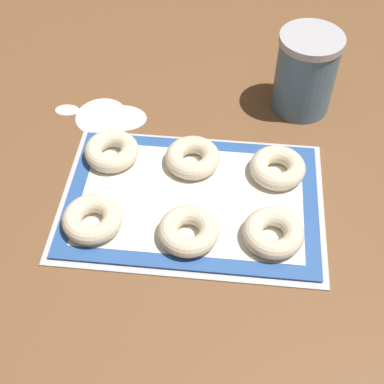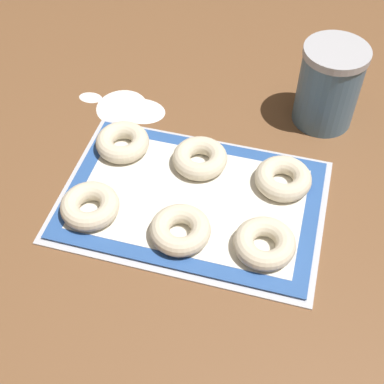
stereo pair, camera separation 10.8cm
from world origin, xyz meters
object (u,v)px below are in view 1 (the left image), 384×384
(bagel_front_left, at_px, (92,219))
(flour_canister, at_px, (306,73))
(bagel_back_left, at_px, (112,151))
(bagel_front_right, at_px, (273,233))
(bagel_back_center, at_px, (193,158))
(bagel_front_center, at_px, (189,231))
(bagel_back_right, at_px, (278,168))
(baking_tray, at_px, (192,200))

(bagel_front_left, bearing_deg, flour_canister, 44.98)
(bagel_back_left, bearing_deg, bagel_front_right, -27.79)
(bagel_front_right, distance_m, flour_canister, 0.40)
(bagel_back_left, xyz_separation_m, bagel_back_center, (0.17, -0.00, 0.00))
(bagel_front_center, distance_m, bagel_front_right, 0.15)
(bagel_back_center, height_order, bagel_back_right, same)
(bagel_back_left, relative_size, bagel_back_center, 1.00)
(bagel_back_right, bearing_deg, bagel_front_right, -92.83)
(bagel_back_right, xyz_separation_m, flour_canister, (0.05, 0.23, 0.06))
(bagel_back_right, bearing_deg, bagel_front_center, -132.95)
(bagel_back_center, relative_size, bagel_back_right, 1.00)
(baking_tray, relative_size, bagel_back_center, 4.57)
(bagel_front_center, height_order, flour_canister, flour_canister)
(baking_tray, distance_m, flour_canister, 0.39)
(bagel_front_right, bearing_deg, bagel_front_left, -179.64)
(bagel_front_left, height_order, bagel_front_center, same)
(bagel_back_right, bearing_deg, bagel_back_left, 177.81)
(flour_canister, bearing_deg, bagel_back_left, -151.13)
(bagel_front_left, relative_size, bagel_back_right, 1.00)
(bagel_front_left, bearing_deg, baking_tray, 25.34)
(bagel_front_center, xyz_separation_m, bagel_back_left, (-0.18, 0.18, 0.00))
(bagel_back_center, bearing_deg, bagel_front_left, -133.99)
(bagel_back_left, height_order, bagel_back_right, same)
(bagel_back_left, xyz_separation_m, bagel_back_right, (0.34, -0.01, 0.00))
(bagel_front_right, bearing_deg, bagel_back_center, 133.55)
(bagel_front_left, xyz_separation_m, bagel_front_right, (0.33, 0.00, 0.00))
(baking_tray, bearing_deg, bagel_back_center, 95.03)
(bagel_back_center, bearing_deg, flour_canister, 44.18)
(flour_canister, bearing_deg, bagel_front_right, -98.94)
(bagel_front_right, xyz_separation_m, bagel_back_center, (-0.16, 0.17, 0.00))
(baking_tray, xyz_separation_m, bagel_front_center, (0.00, -0.09, 0.03))
(flour_canister, bearing_deg, bagel_front_left, -135.02)
(bagel_back_center, bearing_deg, bagel_front_right, -46.45)
(bagel_front_left, bearing_deg, bagel_front_right, 0.36)
(bagel_front_center, height_order, bagel_back_center, same)
(bagel_back_right, bearing_deg, bagel_front_left, -154.29)
(bagel_front_center, relative_size, bagel_front_right, 1.00)
(baking_tray, distance_m, bagel_front_left, 0.20)
(baking_tray, distance_m, bagel_front_center, 0.10)
(baking_tray, distance_m, bagel_front_right, 0.18)
(baking_tray, bearing_deg, bagel_back_right, 26.11)
(baking_tray, height_order, bagel_front_right, bagel_front_right)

